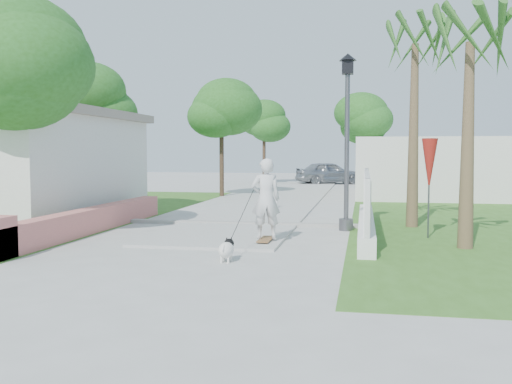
% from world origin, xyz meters
% --- Properties ---
extents(ground, '(90.00, 90.00, 0.00)m').
position_xyz_m(ground, '(0.00, 0.00, 0.00)').
color(ground, '#B7B7B2').
rests_on(ground, ground).
extents(path_strip, '(3.20, 36.00, 0.06)m').
position_xyz_m(path_strip, '(0.00, 20.00, 0.03)').
color(path_strip, '#B7B7B2').
rests_on(path_strip, ground).
extents(curb, '(6.50, 0.25, 0.10)m').
position_xyz_m(curb, '(0.00, 6.00, 0.05)').
color(curb, '#999993').
rests_on(curb, ground).
extents(grass_left, '(8.00, 20.00, 0.01)m').
position_xyz_m(grass_left, '(-7.00, 8.00, 0.01)').
color(grass_left, '#396620').
rests_on(grass_left, ground).
extents(grass_right, '(8.00, 20.00, 0.01)m').
position_xyz_m(grass_right, '(7.00, 8.00, 0.01)').
color(grass_right, '#396620').
rests_on(grass_right, ground).
extents(pink_wall, '(0.45, 8.20, 0.80)m').
position_xyz_m(pink_wall, '(-3.30, 3.55, 0.31)').
color(pink_wall, '#D47A6D').
rests_on(pink_wall, ground).
extents(lattice_fence, '(0.35, 7.00, 1.50)m').
position_xyz_m(lattice_fence, '(3.40, 5.00, 0.54)').
color(lattice_fence, white).
rests_on(lattice_fence, ground).
extents(building_right, '(6.00, 8.00, 2.60)m').
position_xyz_m(building_right, '(6.00, 18.00, 1.30)').
color(building_right, silver).
rests_on(building_right, ground).
extents(street_lamp, '(0.44, 0.44, 4.44)m').
position_xyz_m(street_lamp, '(2.90, 5.50, 2.43)').
color(street_lamp, '#59595E').
rests_on(street_lamp, ground).
extents(bollard, '(0.14, 0.14, 1.09)m').
position_xyz_m(bollard, '(0.20, 10.00, 0.58)').
color(bollard, white).
rests_on(bollard, ground).
extents(patio_umbrella, '(0.36, 0.36, 2.30)m').
position_xyz_m(patio_umbrella, '(4.80, 4.50, 1.69)').
color(patio_umbrella, '#59595E').
rests_on(patio_umbrella, ground).
extents(tree_left_near, '(3.60, 3.60, 5.28)m').
position_xyz_m(tree_left_near, '(-4.48, 2.98, 3.82)').
color(tree_left_near, '#4C3826').
rests_on(tree_left_near, ground).
extents(tree_left_mid, '(3.20, 3.20, 4.85)m').
position_xyz_m(tree_left_mid, '(-5.48, 8.48, 3.50)').
color(tree_left_mid, '#4C3826').
rests_on(tree_left_mid, ground).
extents(tree_path_left, '(3.40, 3.40, 5.23)m').
position_xyz_m(tree_path_left, '(-2.98, 15.98, 3.82)').
color(tree_path_left, '#4C3826').
rests_on(tree_path_left, ground).
extents(tree_path_right, '(3.00, 3.00, 4.79)m').
position_xyz_m(tree_path_right, '(3.22, 19.98, 3.49)').
color(tree_path_right, '#4C3826').
rests_on(tree_path_right, ground).
extents(tree_path_far, '(3.20, 3.20, 5.17)m').
position_xyz_m(tree_path_far, '(-2.78, 25.98, 3.82)').
color(tree_path_far, '#4C3826').
rests_on(tree_path_far, ground).
extents(palm_far, '(1.80, 1.80, 5.30)m').
position_xyz_m(palm_far, '(4.60, 6.50, 4.48)').
color(palm_far, brown).
rests_on(palm_far, ground).
extents(palm_near, '(1.80, 1.80, 4.70)m').
position_xyz_m(palm_near, '(5.40, 3.20, 3.95)').
color(palm_near, brown).
rests_on(palm_near, ground).
extents(skateboarder, '(0.73, 2.43, 1.85)m').
position_xyz_m(skateboarder, '(1.16, 2.79, 0.91)').
color(skateboarder, olive).
rests_on(skateboarder, ground).
extents(dog, '(0.28, 0.62, 0.42)m').
position_xyz_m(dog, '(0.90, 0.92, 0.23)').
color(dog, white).
rests_on(dog, ground).
extents(parked_car, '(4.44, 3.14, 1.40)m').
position_xyz_m(parked_car, '(1.20, 26.72, 0.70)').
color(parked_car, '#A0A3A7').
rests_on(parked_car, ground).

